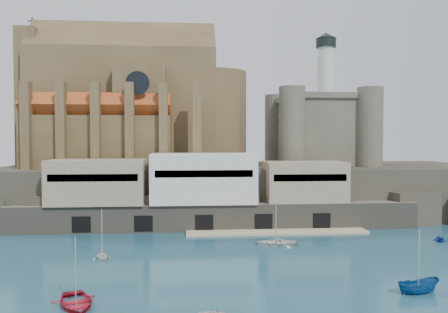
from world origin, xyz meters
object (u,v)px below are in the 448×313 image
castle_keep (319,127)px  boat_0 (76,306)px  boat_2 (418,293)px  church (134,108)px

castle_keep → boat_0: bearing=-126.3°
boat_0 → boat_2: 33.21m
church → boat_0: 58.31m
boat_0 → boat_2: (33.21, 0.67, 0.00)m
boat_0 → boat_2: size_ratio=1.30×
castle_keep → boat_2: bearing=-96.3°
church → boat_2: size_ratio=10.10×
castle_keep → boat_2: castle_keep is taller
boat_2 → church: bearing=22.6°
church → castle_keep: (40.21, -0.78, -3.81)m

